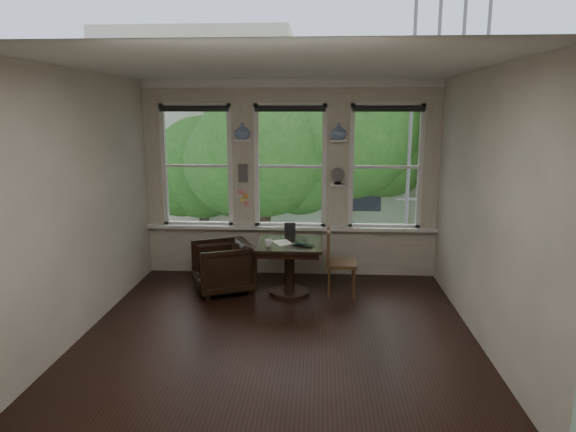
# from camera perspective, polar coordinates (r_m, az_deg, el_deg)

# --- Properties ---
(ground) EXTENTS (4.50, 4.50, 0.00)m
(ground) POSITION_cam_1_polar(r_m,az_deg,el_deg) (6.18, -1.00, -12.64)
(ground) COLOR black
(ground) RESTS_ON ground
(ceiling) EXTENTS (4.50, 4.50, 0.00)m
(ceiling) POSITION_cam_1_polar(r_m,az_deg,el_deg) (5.65, -1.11, 16.27)
(ceiling) COLOR silver
(ceiling) RESTS_ON ground
(wall_back) EXTENTS (4.50, 0.00, 4.50)m
(wall_back) POSITION_cam_1_polar(r_m,az_deg,el_deg) (7.95, 0.27, 4.11)
(wall_back) COLOR beige
(wall_back) RESTS_ON ground
(wall_front) EXTENTS (4.50, 0.00, 4.50)m
(wall_front) POSITION_cam_1_polar(r_m,az_deg,el_deg) (3.56, -4.02, -5.47)
(wall_front) COLOR beige
(wall_front) RESTS_ON ground
(wall_left) EXTENTS (0.00, 4.50, 4.50)m
(wall_left) POSITION_cam_1_polar(r_m,az_deg,el_deg) (6.32, -21.83, 1.31)
(wall_left) COLOR beige
(wall_left) RESTS_ON ground
(wall_right) EXTENTS (0.00, 4.50, 4.50)m
(wall_right) POSITION_cam_1_polar(r_m,az_deg,el_deg) (5.99, 20.95, 0.83)
(wall_right) COLOR beige
(wall_right) RESTS_ON ground
(window_left) EXTENTS (1.10, 0.12, 1.90)m
(window_left) POSITION_cam_1_polar(r_m,az_deg,el_deg) (8.14, -10.02, 5.53)
(window_left) COLOR white
(window_left) RESTS_ON ground
(window_center) EXTENTS (1.10, 0.12, 1.90)m
(window_center) POSITION_cam_1_polar(r_m,az_deg,el_deg) (7.93, 0.27, 5.54)
(window_center) COLOR white
(window_center) RESTS_ON ground
(window_right) EXTENTS (1.10, 0.12, 1.90)m
(window_right) POSITION_cam_1_polar(r_m,az_deg,el_deg) (7.97, 10.78, 5.37)
(window_right) COLOR white
(window_right) RESTS_ON ground
(shelf_left) EXTENTS (0.26, 0.16, 0.03)m
(shelf_left) POSITION_cam_1_polar(r_m,az_deg,el_deg) (7.87, -5.10, 8.38)
(shelf_left) COLOR white
(shelf_left) RESTS_ON ground
(shelf_right) EXTENTS (0.26, 0.16, 0.03)m
(shelf_right) POSITION_cam_1_polar(r_m,az_deg,el_deg) (7.78, 5.62, 8.33)
(shelf_right) COLOR white
(shelf_right) RESTS_ON ground
(intercom) EXTENTS (0.14, 0.06, 0.28)m
(intercom) POSITION_cam_1_polar(r_m,az_deg,el_deg) (7.94, -5.00, 4.79)
(intercom) COLOR #59544F
(intercom) RESTS_ON ground
(sticky_notes) EXTENTS (0.16, 0.01, 0.24)m
(sticky_notes) POSITION_cam_1_polar(r_m,az_deg,el_deg) (8.00, -4.95, 2.30)
(sticky_notes) COLOR pink
(sticky_notes) RESTS_ON ground
(desk_fan) EXTENTS (0.20, 0.20, 0.24)m
(desk_fan) POSITION_cam_1_polar(r_m,az_deg,el_deg) (7.82, 5.55, 4.15)
(desk_fan) COLOR #59544F
(desk_fan) RESTS_ON ground
(vase_left) EXTENTS (0.24, 0.24, 0.25)m
(vase_left) POSITION_cam_1_polar(r_m,az_deg,el_deg) (7.86, -5.12, 9.39)
(vase_left) COLOR silver
(vase_left) RESTS_ON shelf_left
(vase_right) EXTENTS (0.24, 0.24, 0.25)m
(vase_right) POSITION_cam_1_polar(r_m,az_deg,el_deg) (7.78, 5.64, 9.35)
(vase_right) COLOR silver
(vase_right) RESTS_ON shelf_right
(table) EXTENTS (0.90, 0.90, 0.75)m
(table) POSITION_cam_1_polar(r_m,az_deg,el_deg) (7.20, 0.18, -5.88)
(table) COLOR black
(table) RESTS_ON ground
(armchair_left) EXTENTS (1.04, 1.03, 0.72)m
(armchair_left) POSITION_cam_1_polar(r_m,az_deg,el_deg) (7.39, -7.27, -5.64)
(armchair_left) COLOR black
(armchair_left) RESTS_ON ground
(cushion_red) EXTENTS (0.45, 0.45, 0.06)m
(cushion_red) POSITION_cam_1_polar(r_m,az_deg,el_deg) (7.36, -7.28, -4.98)
(cushion_red) COLOR maroon
(cushion_red) RESTS_ON armchair_left
(side_chair_right) EXTENTS (0.43, 0.43, 0.92)m
(side_chair_right) POSITION_cam_1_polar(r_m,az_deg,el_deg) (7.22, 5.97, -5.20)
(side_chair_right) COLOR #432A18
(side_chair_right) RESTS_ON ground
(laptop) EXTENTS (0.39, 0.35, 0.03)m
(laptop) POSITION_cam_1_polar(r_m,az_deg,el_deg) (6.92, 1.42, -3.27)
(laptop) COLOR black
(laptop) RESTS_ON table
(mug) EXTENTS (0.12, 0.12, 0.09)m
(mug) POSITION_cam_1_polar(r_m,az_deg,el_deg) (6.91, -2.20, -3.01)
(mug) COLOR white
(mug) RESTS_ON table
(drinking_glass) EXTENTS (0.15, 0.15, 0.10)m
(drinking_glass) POSITION_cam_1_polar(r_m,az_deg,el_deg) (6.93, 1.56, -2.93)
(drinking_glass) COLOR white
(drinking_glass) RESTS_ON table
(tablet) EXTENTS (0.17, 0.09, 0.22)m
(tablet) POSITION_cam_1_polar(r_m,az_deg,el_deg) (7.34, 0.21, -1.61)
(tablet) COLOR black
(tablet) RESTS_ON table
(papers) EXTENTS (0.33, 0.37, 0.00)m
(papers) POSITION_cam_1_polar(r_m,az_deg,el_deg) (7.10, -0.59, -2.96)
(papers) COLOR silver
(papers) RESTS_ON table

